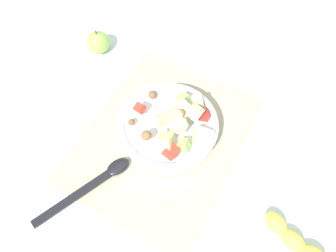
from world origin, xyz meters
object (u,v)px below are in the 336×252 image
at_px(serving_spoon, 98,181).
at_px(whole_apple, 98,42).
at_px(salad_bowl, 169,127).
at_px(banana_whole, 294,240).

xyz_separation_m(serving_spoon, whole_apple, (0.34, 0.23, 0.02)).
distance_m(salad_bowl, banana_whole, 0.36).
relative_size(salad_bowl, serving_spoon, 1.01).
bearing_deg(banana_whole, salad_bowl, 74.01).
xyz_separation_m(salad_bowl, whole_apple, (0.15, 0.31, -0.01)).
bearing_deg(banana_whole, whole_apple, 68.94).
bearing_deg(salad_bowl, serving_spoon, 156.05).
height_order(salad_bowl, serving_spoon, salad_bowl).
relative_size(whole_apple, banana_whole, 0.51).
bearing_deg(whole_apple, serving_spoon, -145.99).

